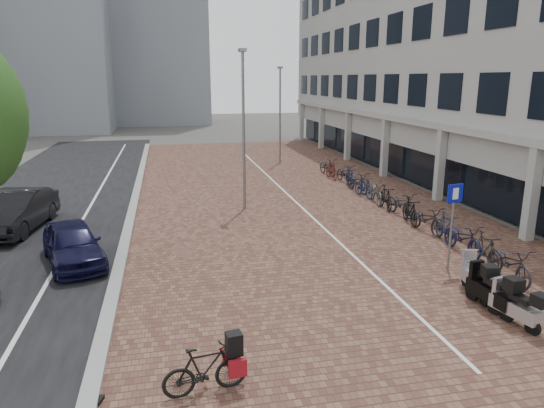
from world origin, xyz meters
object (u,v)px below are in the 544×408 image
(car_dark, at_px, (17,211))
(scooter_back, at_px, (515,305))
(scooter_front, at_px, (477,277))
(scooter_mid, at_px, (491,289))
(car_navy, at_px, (73,244))
(parking_sign, at_px, (453,212))
(hero_bike, at_px, (205,369))

(car_dark, relative_size, scooter_back, 3.07)
(scooter_front, bearing_deg, scooter_mid, -89.43)
(car_dark, bearing_deg, car_navy, -48.44)
(car_dark, bearing_deg, scooter_front, -24.91)
(scooter_back, distance_m, parking_sign, 3.66)
(hero_bike, bearing_deg, parking_sign, -67.25)
(hero_bike, distance_m, scooter_back, 7.30)
(scooter_mid, xyz_separation_m, scooter_back, (0.10, -0.76, -0.06))
(parking_sign, bearing_deg, car_navy, 153.75)
(scooter_front, relative_size, scooter_mid, 1.00)
(hero_bike, bearing_deg, scooter_mid, -83.33)
(car_navy, distance_m, scooter_front, 11.73)
(scooter_mid, distance_m, scooter_back, 0.77)
(car_navy, height_order, scooter_back, car_navy)
(scooter_front, relative_size, parking_sign, 0.63)
(scooter_mid, bearing_deg, car_dark, 138.56)
(hero_bike, distance_m, scooter_front, 7.73)
(car_dark, relative_size, parking_sign, 1.73)
(car_dark, bearing_deg, scooter_mid, -27.51)
(car_dark, xyz_separation_m, scooter_mid, (13.21, -9.62, -0.18))
(scooter_mid, height_order, scooter_back, scooter_mid)
(car_navy, xyz_separation_m, car_dark, (-2.64, 4.06, 0.10))
(parking_sign, bearing_deg, scooter_back, -107.91)
(car_navy, height_order, hero_bike, car_navy)
(scooter_back, bearing_deg, scooter_mid, 86.23)
(car_dark, xyz_separation_m, hero_bike, (6.09, -11.46, -0.26))
(hero_bike, height_order, parking_sign, parking_sign)
(parking_sign, bearing_deg, scooter_mid, -111.90)
(hero_bike, xyz_separation_m, parking_sign, (7.61, 4.49, 1.30))
(scooter_back, xyz_separation_m, parking_sign, (0.38, 3.41, 1.28))
(scooter_front, distance_m, parking_sign, 2.25)
(scooter_back, bearing_deg, hero_bike, 177.02)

